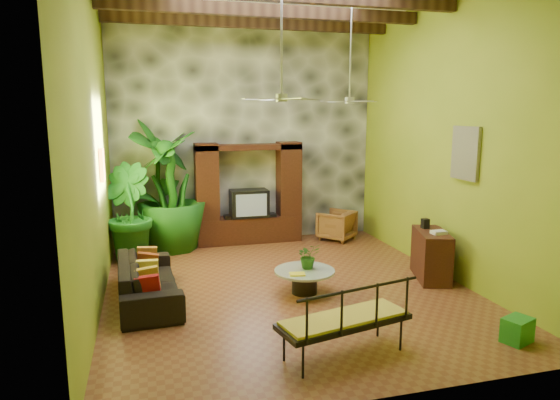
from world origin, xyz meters
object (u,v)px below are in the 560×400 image
object	(u,v)px
sofa	(148,280)
tall_plant_c	(171,191)
tall_plant_b	(127,213)
iron_bench	(347,318)
wicker_armchair	(337,225)
ceiling_fan_back	(350,90)
side_console	(431,255)
green_bin	(517,330)
coffee_table	(305,278)
tall_plant_a	(159,184)
entertainment_center	(249,201)
ceiling_fan_front	(282,84)

from	to	relation	value
sofa	tall_plant_c	xyz separation A→B (m)	(0.55, 2.95, 0.96)
sofa	tall_plant_b	distance (m)	2.46
iron_bench	wicker_armchair	bearing A→B (deg)	56.82
tall_plant_b	sofa	bearing A→B (deg)	-81.50
wicker_armchair	ceiling_fan_back	bearing A→B (deg)	33.45
side_console	green_bin	size ratio (longest dim) A/B	2.90
coffee_table	side_console	bearing A→B (deg)	2.30
tall_plant_b	iron_bench	distance (m)	5.64
side_console	tall_plant_a	bearing A→B (deg)	161.68
sofa	side_console	xyz separation A→B (m)	(4.95, -0.24, 0.10)
tall_plant_b	coffee_table	xyz separation A→B (m)	(2.87, -2.68, -0.73)
side_console	wicker_armchair	bearing A→B (deg)	119.28
tall_plant_a	iron_bench	size ratio (longest dim) A/B	1.62
iron_bench	ceiling_fan_back	bearing A→B (deg)	54.61
entertainment_center	coffee_table	world-z (taller)	entertainment_center
ceiling_fan_front	iron_bench	distance (m)	3.62
wicker_armchair	tall_plant_a	xyz separation A→B (m)	(-4.01, 0.33, 1.09)
iron_bench	tall_plant_c	bearing A→B (deg)	94.91
entertainment_center	side_console	distance (m)	4.32
ceiling_fan_back	side_console	xyz separation A→B (m)	(1.05, -1.43, -2.96)
entertainment_center	iron_bench	bearing A→B (deg)	-89.81
wicker_armchair	tall_plant_a	world-z (taller)	tall_plant_a
sofa	wicker_armchair	bearing A→B (deg)	-60.03
coffee_table	iron_bench	xyz separation A→B (m)	(-0.20, -2.26, 0.27)
tall_plant_c	green_bin	size ratio (longest dim) A/B	6.82
tall_plant_a	coffee_table	xyz separation A→B (m)	(2.20, -3.48, -1.18)
tall_plant_b	side_console	world-z (taller)	tall_plant_b
tall_plant_c	iron_bench	xyz separation A→B (m)	(1.77, -5.55, -0.76)
ceiling_fan_back	tall_plant_c	xyz separation A→B (m)	(-3.35, 1.76, -2.11)
side_console	coffee_table	bearing A→B (deg)	-159.88
tall_plant_a	sofa	bearing A→B (deg)	-95.84
wicker_armchair	tall_plant_a	bearing A→B (deg)	-46.33
coffee_table	iron_bench	size ratio (longest dim) A/B	0.57
iron_bench	tall_plant_a	bearing A→B (deg)	96.45
coffee_table	side_console	distance (m)	2.44
tall_plant_a	tall_plant_b	bearing A→B (deg)	-130.11
wicker_armchair	iron_bench	bearing A→B (deg)	28.00
wicker_armchair	coffee_table	world-z (taller)	wicker_armchair
entertainment_center	tall_plant_c	distance (m)	1.79
ceiling_fan_back	tall_plant_a	bearing A→B (deg)	151.42
tall_plant_a	tall_plant_c	size ratio (longest dim) A/B	1.11
iron_bench	green_bin	xyz separation A→B (m)	(2.35, -0.18, -0.36)
ceiling_fan_back	coffee_table	xyz separation A→B (m)	(-1.38, -1.53, -3.15)
tall_plant_a	side_console	size ratio (longest dim) A/B	2.62
ceiling_fan_front	coffee_table	bearing A→B (deg)	9.68
entertainment_center	wicker_armchair	xyz separation A→B (m)	(2.03, -0.32, -0.62)
tall_plant_b	green_bin	world-z (taller)	tall_plant_b
wicker_armchair	side_console	bearing A→B (deg)	59.90
ceiling_fan_front	tall_plant_a	world-z (taller)	ceiling_fan_front
entertainment_center	ceiling_fan_back	world-z (taller)	ceiling_fan_back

